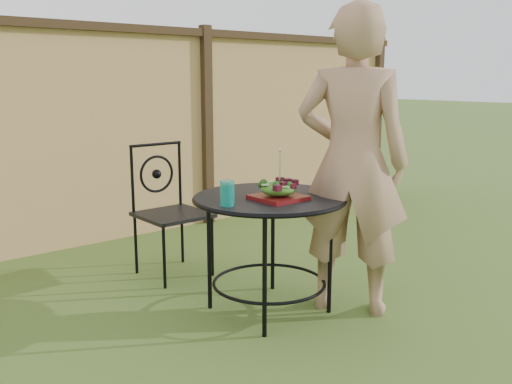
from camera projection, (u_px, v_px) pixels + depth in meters
ground at (240, 330)px, 3.26m from camera, size 60.00×60.00×0.00m
fence at (75, 135)px, 4.73m from camera, size 8.00×0.12×1.90m
patio_table at (269, 219)px, 3.43m from camera, size 0.92×0.92×0.72m
patio_chair at (169, 206)px, 4.13m from camera, size 0.46×0.46×0.95m
diner at (352, 162)px, 3.40m from camera, size 0.74×0.81×1.85m
salad_plate at (278, 198)px, 3.31m from camera, size 0.27×0.27×0.02m
salad at (278, 189)px, 3.30m from camera, size 0.21×0.21×0.08m
fork at (280, 166)px, 3.28m from camera, size 0.01×0.01×0.18m
drinking_glass at (227, 193)px, 3.14m from camera, size 0.08×0.08×0.14m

